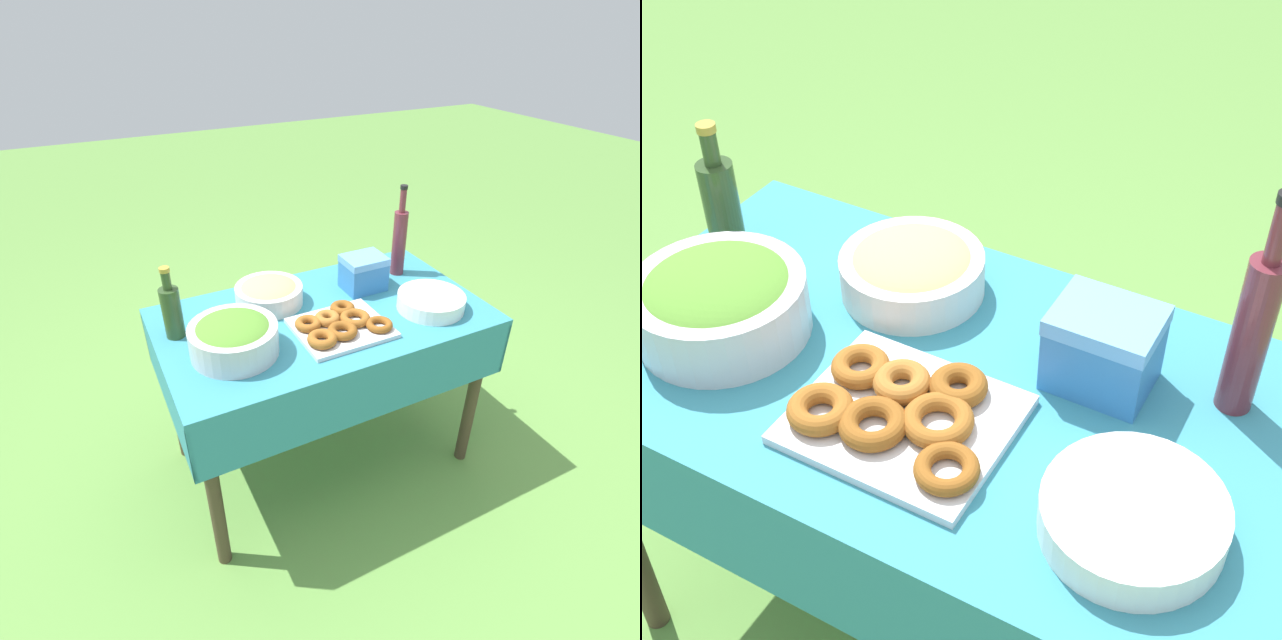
{
  "view_description": "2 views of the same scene",
  "coord_description": "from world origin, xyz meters",
  "views": [
    {
      "loc": [
        0.73,
        1.43,
        1.75
      ],
      "look_at": [
        0.05,
        0.06,
        0.78
      ],
      "focal_mm": 28.0,
      "sensor_mm": 36.0,
      "label": 1
    },
    {
      "loc": [
        -0.55,
        0.91,
        1.76
      ],
      "look_at": [
        -0.02,
        -0.04,
        0.85
      ],
      "focal_mm": 50.0,
      "sensor_mm": 36.0,
      "label": 2
    }
  ],
  "objects": [
    {
      "name": "olive_oil_bottle",
      "position": [
        0.53,
        -0.11,
        0.86
      ],
      "size": [
        0.07,
        0.07,
        0.27
      ],
      "color": "#2D4723",
      "rests_on": "picnic_table"
    },
    {
      "name": "donut_platter",
      "position": [
        -0.0,
        0.12,
        0.78
      ],
      "size": [
        0.36,
        0.28,
        0.05
      ],
      "color": "silver",
      "rests_on": "picnic_table"
    },
    {
      "name": "pasta_bowl",
      "position": [
        0.15,
        -0.17,
        0.8
      ],
      "size": [
        0.26,
        0.26,
        0.1
      ],
      "color": "silver",
      "rests_on": "picnic_table"
    },
    {
      "name": "plate_stack",
      "position": [
        -0.39,
        0.15,
        0.79
      ],
      "size": [
        0.26,
        0.26,
        0.06
      ],
      "color": "white",
      "rests_on": "picnic_table"
    },
    {
      "name": "wine_bottle",
      "position": [
        -0.44,
        -0.16,
        0.91
      ],
      "size": [
        0.06,
        0.06,
        0.39
      ],
      "color": "maroon",
      "rests_on": "picnic_table"
    },
    {
      "name": "picnic_table",
      "position": [
        0.0,
        0.0,
        0.64
      ],
      "size": [
        1.23,
        0.7,
        0.76
      ],
      "color": "teal",
      "rests_on": "ground_plane"
    },
    {
      "name": "salad_bowl",
      "position": [
        0.38,
        0.08,
        0.82
      ],
      "size": [
        0.3,
        0.3,
        0.13
      ],
      "color": "silver",
      "rests_on": "picnic_table"
    },
    {
      "name": "cooler_box",
      "position": [
        -0.24,
        -0.11,
        0.83
      ],
      "size": [
        0.17,
        0.13,
        0.14
      ],
      "color": "#3372B7",
      "rests_on": "picnic_table"
    },
    {
      "name": "ground_plane",
      "position": [
        0.0,
        0.0,
        0.0
      ],
      "size": [
        14.0,
        14.0,
        0.0
      ],
      "primitive_type": "plane",
      "color": "#609342"
    }
  ]
}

